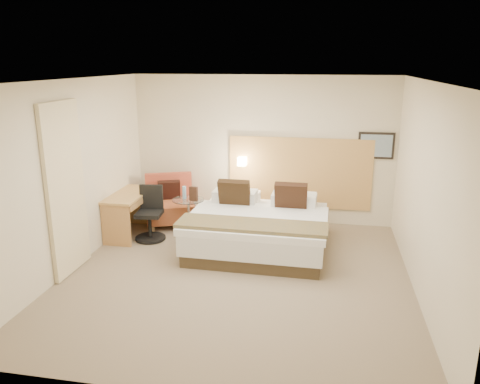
% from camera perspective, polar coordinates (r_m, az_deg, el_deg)
% --- Properties ---
extents(floor, '(4.80, 5.00, 0.02)m').
position_cam_1_polar(floor, '(6.73, -0.41, -10.27)').
color(floor, '#816F57').
rests_on(floor, ground).
extents(ceiling, '(4.80, 5.00, 0.02)m').
position_cam_1_polar(ceiling, '(6.05, -0.47, 13.55)').
color(ceiling, silver).
rests_on(ceiling, floor).
extents(wall_back, '(4.80, 0.02, 2.70)m').
position_cam_1_polar(wall_back, '(8.67, 2.73, 5.16)').
color(wall_back, beige).
rests_on(wall_back, floor).
extents(wall_front, '(4.80, 0.02, 2.70)m').
position_cam_1_polar(wall_front, '(3.95, -7.44, -8.18)').
color(wall_front, beige).
rests_on(wall_front, floor).
extents(wall_left, '(0.02, 5.00, 2.70)m').
position_cam_1_polar(wall_left, '(7.10, -19.91, 1.85)').
color(wall_left, beige).
rests_on(wall_left, floor).
extents(wall_right, '(0.02, 5.00, 2.70)m').
position_cam_1_polar(wall_right, '(6.27, 21.72, -0.10)').
color(wall_right, beige).
rests_on(wall_right, floor).
extents(headboard_panel, '(2.60, 0.04, 1.30)m').
position_cam_1_polar(headboard_panel, '(8.65, 7.26, 2.32)').
color(headboard_panel, tan).
rests_on(headboard_panel, wall_back).
extents(art_frame, '(0.62, 0.03, 0.47)m').
position_cam_1_polar(art_frame, '(8.58, 16.25, 5.46)').
color(art_frame, black).
rests_on(art_frame, wall_back).
extents(art_canvas, '(0.54, 0.01, 0.39)m').
position_cam_1_polar(art_canvas, '(8.56, 16.26, 5.44)').
color(art_canvas, '#778FA4').
rests_on(art_canvas, wall_back).
extents(lamp_arm, '(0.02, 0.12, 0.02)m').
position_cam_1_polar(lamp_arm, '(8.68, 0.33, 3.84)').
color(lamp_arm, silver).
rests_on(lamp_arm, wall_back).
extents(lamp_shade, '(0.15, 0.15, 0.15)m').
position_cam_1_polar(lamp_shade, '(8.62, 0.26, 3.76)').
color(lamp_shade, '#FFEDC6').
rests_on(lamp_shade, wall_back).
extents(curtain, '(0.06, 0.90, 2.42)m').
position_cam_1_polar(curtain, '(6.90, -20.47, 0.29)').
color(curtain, beige).
rests_on(curtain, wall_left).
extents(bottle_a, '(0.08, 0.08, 0.22)m').
position_cam_1_polar(bottle_a, '(8.16, -6.80, -0.06)').
color(bottle_a, '#93C5E3').
rests_on(bottle_a, side_table).
extents(menu_folder, '(0.15, 0.08, 0.25)m').
position_cam_1_polar(menu_folder, '(8.03, -5.69, -0.21)').
color(menu_folder, '#382117').
rests_on(menu_folder, side_table).
extents(bed, '(2.21, 2.13, 1.05)m').
position_cam_1_polar(bed, '(7.58, 2.36, -4.32)').
color(bed, '#3D2F1E').
rests_on(bed, floor).
extents(lounge_chair, '(1.08, 1.02, 0.91)m').
position_cam_1_polar(lounge_chair, '(8.76, -8.54, -1.55)').
color(lounge_chair, tan).
rests_on(lounge_chair, floor).
extents(side_table, '(0.66, 0.66, 0.62)m').
position_cam_1_polar(side_table, '(8.23, -6.28, -2.73)').
color(side_table, white).
rests_on(side_table, floor).
extents(desk, '(0.55, 1.19, 0.74)m').
position_cam_1_polar(desk, '(8.27, -13.22, -1.24)').
color(desk, tan).
rests_on(desk, floor).
extents(desk_chair, '(0.56, 0.56, 0.91)m').
position_cam_1_polar(desk_chair, '(8.06, -10.89, -3.11)').
color(desk_chair, black).
rests_on(desk_chair, floor).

